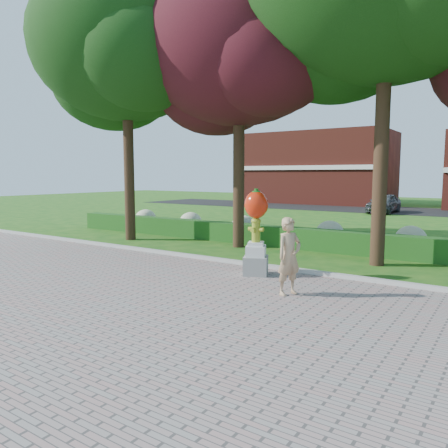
{
  "coord_description": "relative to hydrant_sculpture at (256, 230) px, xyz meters",
  "views": [
    {
      "loc": [
        7.12,
        -8.47,
        2.85
      ],
      "look_at": [
        0.7,
        1.0,
        1.55
      ],
      "focal_mm": 35.0,
      "sensor_mm": 36.0,
      "label": 1
    }
  ],
  "objects": [
    {
      "name": "ground",
      "position": [
        -1.08,
        -2.03,
        -1.33
      ],
      "size": [
        100.0,
        100.0,
        0.0
      ],
      "primitive_type": "plane",
      "color": "#175314",
      "rests_on": "ground"
    },
    {
      "name": "walkway",
      "position": [
        -1.08,
        -6.03,
        -1.31
      ],
      "size": [
        40.0,
        14.0,
        0.04
      ],
      "primitive_type": "cube",
      "color": "gray",
      "rests_on": "ground"
    },
    {
      "name": "curb",
      "position": [
        -1.08,
        0.97,
        -1.25
      ],
      "size": [
        40.0,
        0.18,
        0.15
      ],
      "primitive_type": "cube",
      "color": "#ADADA5",
      "rests_on": "ground"
    },
    {
      "name": "lawn_hedge",
      "position": [
        -1.08,
        4.97,
        -0.93
      ],
      "size": [
        24.0,
        0.7,
        0.8
      ],
      "primitive_type": "cube",
      "color": "#184E16",
      "rests_on": "ground"
    },
    {
      "name": "hydrangea_row",
      "position": [
        -0.51,
        5.97,
        -0.78
      ],
      "size": [
        20.1,
        1.1,
        0.99
      ],
      "color": "#ABB78C",
      "rests_on": "ground"
    },
    {
      "name": "street",
      "position": [
        -1.08,
        25.97,
        -1.32
      ],
      "size": [
        50.0,
        8.0,
        0.02
      ],
      "primitive_type": "cube",
      "color": "black",
      "rests_on": "ground"
    },
    {
      "name": "building_left",
      "position": [
        -11.08,
        31.97,
        2.17
      ],
      "size": [
        14.0,
        8.0,
        7.0
      ],
      "primitive_type": "cube",
      "color": "maroon",
      "rests_on": "ground"
    },
    {
      "name": "tree_far_left",
      "position": [
        -8.19,
        3.06,
        6.64
      ],
      "size": [
        9.0,
        7.68,
        11.66
      ],
      "color": "black",
      "rests_on": "ground"
    },
    {
      "name": "tree_mid_left",
      "position": [
        -3.18,
        4.05,
        5.97
      ],
      "size": [
        8.25,
        7.04,
        10.69
      ],
      "color": "black",
      "rests_on": "ground"
    },
    {
      "name": "hydrant_sculpture",
      "position": [
        0.0,
        0.0,
        0.0
      ],
      "size": [
        0.87,
        0.87,
        2.43
      ],
      "rotation": [
        0.0,
        0.0,
        0.42
      ],
      "color": "gray",
      "rests_on": "walkway"
    },
    {
      "name": "woman",
      "position": [
        1.66,
        -1.33,
        -0.37
      ],
      "size": [
        0.66,
        0.79,
        1.83
      ],
      "primitive_type": "imported",
      "rotation": [
        0.0,
        0.0,
        1.17
      ],
      "color": "tan",
      "rests_on": "walkway"
    },
    {
      "name": "parked_car",
      "position": [
        -2.29,
        22.97,
        -0.57
      ],
      "size": [
        1.85,
        4.35,
        1.46
      ],
      "primitive_type": "imported",
      "rotation": [
        0.0,
        0.0,
        -0.03
      ],
      "color": "#42464A",
      "rests_on": "street"
    }
  ]
}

